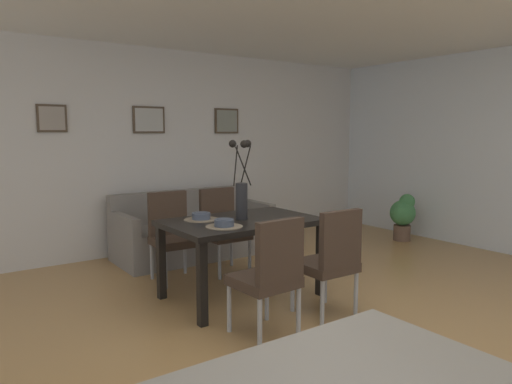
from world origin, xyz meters
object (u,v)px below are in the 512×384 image
framed_picture_right (227,121)px  framed_picture_left (52,118)px  dining_chair_far_left (331,257)px  dining_chair_far_right (222,226)px  dining_chair_near_left (270,271)px  potted_plant (403,215)px  bowl_near_left (224,222)px  framed_picture_center (149,120)px  dining_table (242,229)px  dining_chair_near_right (172,231)px  sofa (193,233)px  bowl_near_right (201,215)px  centerpiece_vase (242,189)px

framed_picture_right → framed_picture_left: bearing=180.0°
dining_chair_far_left → dining_chair_far_right: 1.68m
dining_chair_near_left → potted_plant: 3.82m
bowl_near_left → framed_picture_right: 2.89m
framed_picture_center → potted_plant: 3.76m
framed_picture_center → framed_picture_right: size_ratio=1.11×
dining_table → dining_chair_near_left: dining_chair_near_left is taller
dining_table → bowl_near_left: 0.40m
dining_chair_near_right → potted_plant: bearing=-4.1°
dining_chair_near_right → framed_picture_left: framed_picture_left is taller
sofa → dining_chair_far_left: bearing=-90.2°
bowl_near_left → bowl_near_right: same height
bowl_near_left → sofa: bearing=70.3°
sofa → potted_plant: 3.02m
dining_table → potted_plant: size_ratio=2.09×
bowl_near_right → framed_picture_right: size_ratio=0.45×
bowl_near_right → framed_picture_center: 2.14m
dining_chair_far_left → potted_plant: (2.85, 1.47, -0.14)m
bowl_near_right → framed_picture_center: size_ratio=0.40×
dining_chair_far_left → sofa: (0.01, 2.47, -0.23)m
bowl_near_right → dining_chair_near_right: bearing=88.3°
bowl_near_left → framed_picture_left: 2.63m
dining_chair_far_right → centerpiece_vase: (-0.29, -0.83, 0.51)m
dining_table → framed_picture_left: size_ratio=4.34×
centerpiece_vase → dining_table: bearing=-124.7°
centerpiece_vase → potted_plant: bearing=11.1°
dining_chair_near_right → bowl_near_right: dining_chair_near_right is taller
framed_picture_right → dining_chair_far_left: bearing=-105.5°
centerpiece_vase → framed_picture_left: 2.50m
bowl_near_right → bowl_near_left: bearing=-90.0°
bowl_near_right → framed_picture_right: framed_picture_right is taller
sofa → framed_picture_right: 1.71m
potted_plant → bowl_near_left: bearing=-166.7°
dining_table → centerpiece_vase: bearing=55.3°
dining_chair_far_left → sofa: dining_chair_far_left is taller
bowl_near_left → potted_plant: 3.62m
dining_chair_far_right → framed_picture_center: bearing=102.9°
dining_chair_far_right → framed_picture_center: size_ratio=2.19×
dining_chair_near_left → centerpiece_vase: (0.32, 0.87, 0.51)m
dining_chair_near_right → sofa: (0.64, 0.75, -0.23)m
dining_chair_near_left → framed_picture_left: 3.32m
potted_plant → framed_picture_left: bearing=161.1°
dining_chair_near_left → dining_table: bearing=69.6°
dining_chair_far_right → framed_picture_center: framed_picture_center is taller
bowl_near_right → framed_picture_center: bearing=80.6°
bowl_near_left → dining_chair_near_right: bearing=88.9°
dining_chair_near_left → framed_picture_left: (-0.83, 2.98, 1.19)m
centerpiece_vase → bowl_near_right: centerpiece_vase is taller
potted_plant → dining_table: bearing=-168.9°
dining_chair_near_left → dining_chair_far_left: size_ratio=1.00×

